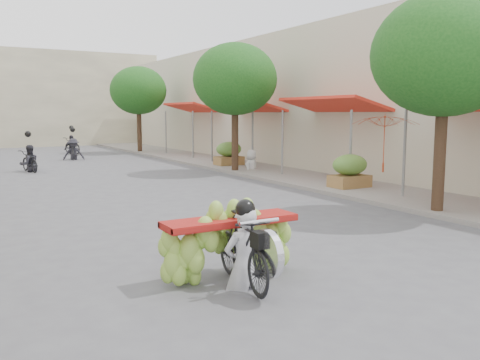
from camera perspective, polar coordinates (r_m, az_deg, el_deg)
name	(u,v)px	position (r m, az deg, el deg)	size (l,w,h in m)	color
ground	(409,316)	(6.69, 18.41, -14.34)	(120.00, 120.00, 0.00)	#535358
sidewalk_right	(256,167)	(22.52, 1.75, 1.44)	(4.00, 60.00, 0.12)	gray
shophouse_row_right	(358,101)	(24.62, 13.11, 8.63)	(9.77, 40.00, 6.00)	beige
far_building	(18,99)	(42.37, -23.62, 8.34)	(20.00, 6.00, 7.00)	#BDB495
street_tree_near	(445,55)	(13.01, 22.02, 12.89)	(3.40, 3.40, 5.25)	#3A2719
street_tree_mid	(235,79)	(20.76, -0.58, 11.22)	(3.40, 3.40, 5.25)	#3A2719
street_tree_far	(138,91)	(31.77, -11.34, 9.80)	(3.40, 3.40, 5.25)	#3A2719
produce_crate_mid	(350,168)	(16.37, 12.22, 1.28)	(1.20, 0.88, 1.16)	olive
produce_crate_far	(229,152)	(22.92, -1.26, 3.19)	(1.20, 0.88, 1.16)	olive
banana_motorbike	(238,236)	(7.30, -0.21, -6.28)	(2.20, 1.91, 2.12)	black
market_umbrella	(386,113)	(15.03, 16.07, 7.24)	(2.39, 2.39, 1.69)	#B13817
pedestrian	(252,150)	(21.29, 1.33, 3.43)	(0.92, 0.81, 1.61)	silver
bg_motorbike_a	(29,154)	(22.95, -22.61, 2.71)	(0.89, 1.66, 1.95)	black
bg_motorbike_b	(73,143)	(28.06, -18.22, 3.92)	(1.15, 1.66, 1.95)	black
bg_motorbike_c	(72,141)	(32.28, -18.36, 4.19)	(1.07, 1.85, 1.95)	black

